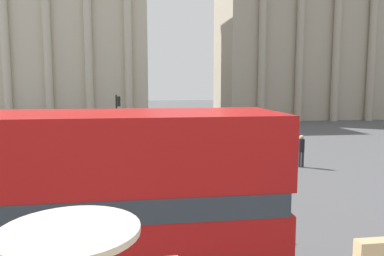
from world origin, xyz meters
TOP-DOWN VIEW (x-y plane):
  - double_decker_bus at (-1.47, 5.59)m, footprint 11.00×2.70m
  - plaza_building_left at (-8.87, 48.78)m, footprint 23.00×12.73m
  - plaza_building_right at (29.53, 46.92)m, footprint 35.35×12.32m
  - traffic_light_near at (2.76, 9.73)m, footprint 0.42×0.24m
  - traffic_light_mid at (3.51, 17.45)m, footprint 0.42×0.24m
  - traffic_light_far at (-0.29, 24.74)m, footprint 0.42×0.24m
  - car_navy at (-6.26, 28.81)m, footprint 4.20×1.93m
  - pedestrian_black at (9.97, 17.18)m, footprint 0.32×0.32m
  - pedestrian_white at (-4.72, 32.05)m, footprint 0.32×0.32m
  - pedestrian_yellow at (-5.29, 32.57)m, footprint 0.32×0.32m

SIDE VIEW (x-z plane):
  - car_navy at x=-6.26m, z-range 0.02..1.37m
  - pedestrian_white at x=-4.72m, z-range 0.13..1.82m
  - pedestrian_yellow at x=-5.29m, z-range 0.14..1.89m
  - pedestrian_black at x=9.97m, z-range 0.14..1.92m
  - traffic_light_mid at x=3.51m, z-range 0.51..3.72m
  - double_decker_bus at x=-1.47m, z-range 0.23..4.22m
  - traffic_light_near at x=2.76m, z-range 0.54..3.96m
  - traffic_light_far at x=-0.29m, z-range 0.58..4.35m
  - plaza_building_right at x=29.53m, z-range -0.01..23.06m
  - plaza_building_left at x=-8.87m, z-range -0.01..24.24m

